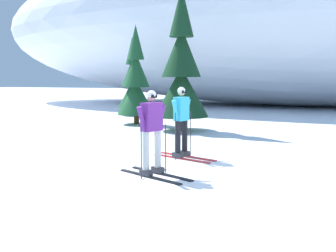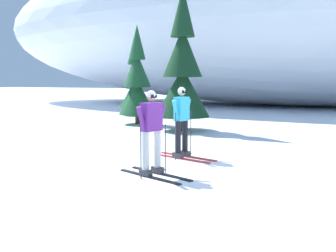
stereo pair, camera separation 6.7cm
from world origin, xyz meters
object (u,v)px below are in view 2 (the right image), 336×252
object	(u,v)px
pine_tree_far_left	(134,83)
skier_purple_jacket	(152,131)
pine_tree_center_left	(137,83)
skier_cyan_jacket	(182,121)
pine_tree_center_right	(182,71)

from	to	relation	value
pine_tree_far_left	skier_purple_jacket	bearing A→B (deg)	-63.22
skier_purple_jacket	pine_tree_center_left	size ratio (longest dim) A/B	0.41
skier_cyan_jacket	pine_tree_center_right	distance (m)	5.39
pine_tree_far_left	pine_tree_center_right	size ratio (longest dim) A/B	0.77
skier_purple_jacket	pine_tree_far_left	distance (m)	13.41
pine_tree_center_left	skier_purple_jacket	bearing A→B (deg)	-63.44
skier_cyan_jacket	pine_tree_center_right	bearing A→B (deg)	108.02
skier_purple_jacket	pine_tree_center_left	xyz separation A→B (m)	(-4.14, 8.27, 0.88)
pine_tree_center_left	pine_tree_center_right	xyz separation A→B (m)	(2.55, -1.35, 0.49)
skier_purple_jacket	pine_tree_center_left	world-z (taller)	pine_tree_center_left
skier_purple_jacket	pine_tree_center_right	world-z (taller)	pine_tree_center_right
skier_purple_jacket	pine_tree_far_left	size ratio (longest dim) A/B	0.43
skier_purple_jacket	pine_tree_center_right	xyz separation A→B (m)	(-1.58, 6.92, 1.36)
pine_tree_center_right	pine_tree_far_left	bearing A→B (deg)	131.48
skier_purple_jacket	pine_tree_far_left	xyz separation A→B (m)	(-6.03, 11.95, 0.82)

